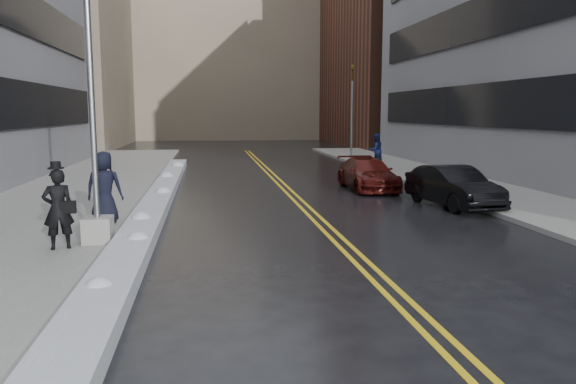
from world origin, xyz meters
name	(u,v)px	position (x,y,z in m)	size (l,w,h in m)	color
ground	(244,266)	(0.00, 0.00, 0.00)	(160.00, 160.00, 0.00)	black
sidewalk_west	(71,197)	(-5.75, 10.00, 0.07)	(5.50, 50.00, 0.15)	gray
sidewalk_east	(473,189)	(10.00, 10.00, 0.07)	(4.00, 50.00, 0.15)	gray
lane_line_left	(288,194)	(2.35, 10.00, 0.00)	(0.12, 50.00, 0.01)	gold
lane_line_right	(295,194)	(2.65, 10.00, 0.00)	(0.12, 50.00, 0.01)	gold
snow_ridge	(157,201)	(-2.45, 8.00, 0.17)	(0.90, 30.00, 0.34)	silver
building_west_far	(43,48)	(-15.50, 44.00, 9.00)	(14.00, 22.00, 18.00)	gray
building_far	(228,48)	(2.00, 60.00, 11.00)	(36.00, 16.00, 22.00)	gray
lamppost	(94,141)	(-3.30, 2.00, 2.53)	(0.65, 0.65, 7.62)	gray
fire_hydrant	(450,178)	(9.00, 10.00, 0.55)	(0.26, 0.26, 0.73)	maroon
traffic_signal	(352,109)	(8.50, 24.00, 3.40)	(0.16, 0.20, 6.00)	gray
pedestrian_fedora	(58,209)	(-4.02, 1.45, 1.05)	(0.66, 0.43, 1.80)	black
pedestrian_c	(104,187)	(-3.53, 4.33, 1.14)	(0.97, 0.63, 1.99)	black
pedestrian_east	(376,150)	(8.66, 19.14, 1.06)	(0.89, 0.69, 1.82)	navy
car_black	(453,187)	(7.45, 6.33, 0.69)	(1.47, 4.21, 1.39)	black
car_maroon	(368,174)	(5.83, 10.96, 0.65)	(1.81, 4.45, 1.29)	#3B0C09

